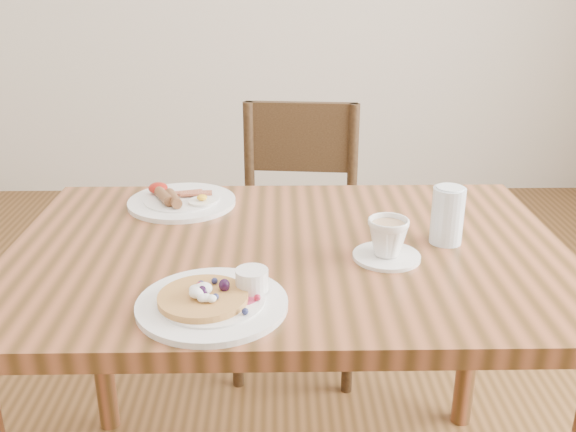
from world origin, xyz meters
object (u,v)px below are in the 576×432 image
object	(u,v)px
teacup_saucer	(387,241)
water_glass	(447,216)
dining_table	(288,287)
breakfast_plate	(180,200)
pancake_plate	(214,300)
chair_far	(298,224)

from	to	relation	value
teacup_saucer	water_glass	world-z (taller)	water_glass
dining_table	breakfast_plate	bearing A→B (deg)	135.94
dining_table	teacup_saucer	xyz separation A→B (m)	(0.20, -0.06, 0.14)
pancake_plate	chair_far	bearing A→B (deg)	79.76
dining_table	water_glass	distance (m)	0.38
teacup_saucer	water_glass	bearing A→B (deg)	29.16
breakfast_plate	water_glass	bearing A→B (deg)	-21.71
chair_far	teacup_saucer	xyz separation A→B (m)	(0.16, -0.81, 0.30)
pancake_plate	breakfast_plate	world-z (taller)	pancake_plate
breakfast_plate	teacup_saucer	world-z (taller)	teacup_saucer
teacup_saucer	chair_far	bearing A→B (deg)	100.96
pancake_plate	teacup_saucer	xyz separation A→B (m)	(0.34, 0.19, 0.02)
chair_far	breakfast_plate	xyz separation A→B (m)	(-0.31, -0.49, 0.27)
dining_table	breakfast_plate	world-z (taller)	breakfast_plate
breakfast_plate	water_glass	size ratio (longest dim) A/B	2.16
pancake_plate	teacup_saucer	size ratio (longest dim) A/B	1.93
dining_table	pancake_plate	world-z (taller)	pancake_plate
breakfast_plate	teacup_saucer	xyz separation A→B (m)	(0.47, -0.32, 0.03)
teacup_saucer	water_glass	distance (m)	0.16
pancake_plate	breakfast_plate	size ratio (longest dim) A/B	1.00
teacup_saucer	dining_table	bearing A→B (deg)	162.72
dining_table	breakfast_plate	size ratio (longest dim) A/B	4.44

